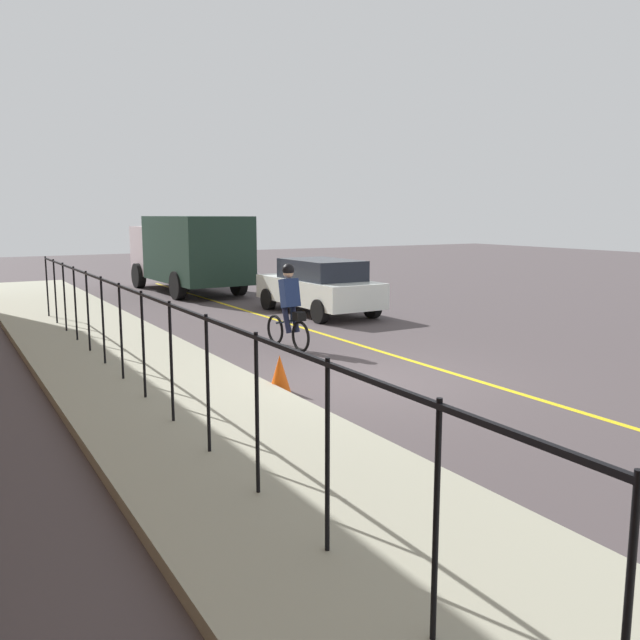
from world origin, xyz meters
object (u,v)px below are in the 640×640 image
at_px(patrol_sedan, 319,286).
at_px(traffic_cone_near, 280,374).
at_px(box_truck_background, 188,250).
at_px(cyclist_lead, 289,307).

height_order(patrol_sedan, traffic_cone_near, patrol_sedan).
height_order(patrol_sedan, box_truck_background, box_truck_background).
bearing_deg(traffic_cone_near, box_truck_background, -13.58).
bearing_deg(box_truck_background, patrol_sedan, -170.55).
bearing_deg(box_truck_background, cyclist_lead, 169.65).
height_order(box_truck_background, traffic_cone_near, box_truck_background).
height_order(cyclist_lead, box_truck_background, box_truck_background).
relative_size(box_truck_background, traffic_cone_near, 11.16).
relative_size(patrol_sedan, box_truck_background, 0.65).
height_order(cyclist_lead, patrol_sedan, cyclist_lead).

